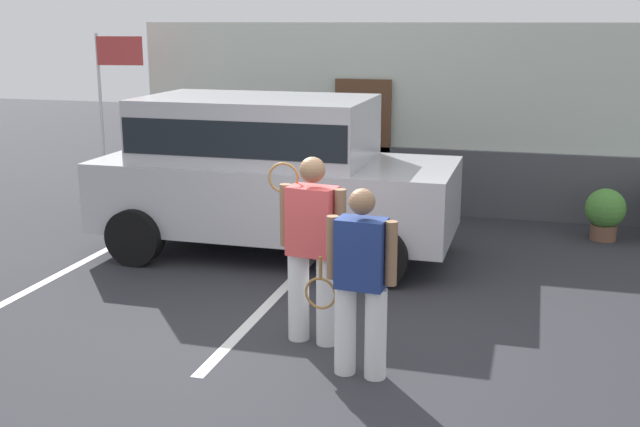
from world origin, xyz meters
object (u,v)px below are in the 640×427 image
Objects in this scene: flag_pole at (110,87)px; potted_plant_by_porch at (605,212)px; tennis_player_man at (312,247)px; tennis_player_woman at (360,281)px; parked_suv at (268,168)px.

potted_plant_by_porch is at bearing -0.09° from flag_pole.
tennis_player_man reaches higher than tennis_player_woman.
tennis_player_woman is 2.28× the size of potted_plant_by_porch.
parked_suv is at bearing -156.76° from potted_plant_by_porch.
flag_pole is at bearing -35.70° from tennis_player_man.
parked_suv is 1.64× the size of flag_pole.
flag_pole reaches higher than tennis_player_woman.
tennis_player_man is at bearing -44.11° from flag_pole.
flag_pole is (-4.70, 4.55, 1.02)m from tennis_player_man.
parked_suv is 2.57× the size of tennis_player_man.
tennis_player_woman is 5.67m from potted_plant_by_porch.
potted_plant_by_porch is at bearing -109.64° from tennis_player_woman.
tennis_player_man reaches higher than potted_plant_by_porch.
tennis_player_man is 0.85m from tennis_player_woman.
parked_suv is 2.77× the size of tennis_player_woman.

